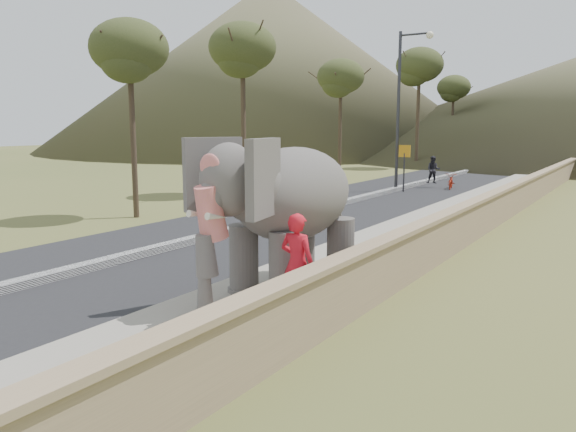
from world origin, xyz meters
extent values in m
plane|color=olive|center=(0.00, 0.00, 0.00)|extent=(160.00, 160.00, 0.00)
cube|color=black|center=(-5.00, 10.00, 0.01)|extent=(7.00, 120.00, 0.03)
cube|color=black|center=(-5.00, 10.00, 0.11)|extent=(0.35, 120.00, 0.22)
cube|color=#9E9687|center=(0.00, 10.00, 0.07)|extent=(3.00, 120.00, 0.15)
cube|color=tan|center=(1.65, 10.00, 0.55)|extent=(0.30, 120.00, 1.10)
cylinder|color=#2F2E33|center=(-5.00, 18.76, 4.00)|extent=(0.16, 0.16, 8.00)
cylinder|color=#2F2E33|center=(-4.20, 18.76, 7.80)|extent=(1.60, 0.10, 0.10)
sphere|color=#FFF2CC|center=(-3.50, 18.76, 7.70)|extent=(0.36, 0.36, 0.36)
cylinder|color=#2D2D33|center=(-4.50, 18.54, 1.00)|extent=(0.08, 0.08, 2.00)
cube|color=orange|center=(-4.50, 18.54, 2.10)|extent=(0.60, 0.05, 0.60)
cone|color=brown|center=(-38.00, 55.00, 11.00)|extent=(60.00, 60.00, 22.00)
imported|color=red|center=(0.95, -0.53, 1.04)|extent=(0.65, 0.43, 1.79)
imported|color=maroon|center=(-2.88, 21.27, 0.43)|extent=(0.92, 1.72, 0.86)
imported|color=black|center=(-3.88, 21.27, 1.00)|extent=(0.83, 0.71, 1.49)
camera|label=1|loc=(5.96, -8.60, 3.44)|focal=35.00mm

